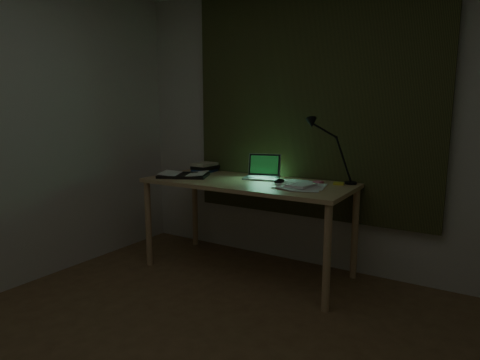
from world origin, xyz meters
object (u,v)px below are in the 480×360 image
at_px(desk, 247,227).
at_px(laptop, 261,167).
at_px(open_textbook, 184,175).
at_px(loose_papers, 296,184).
at_px(book_stack, 204,167).
at_px(desk_lamp, 352,153).

xyz_separation_m(desk, laptop, (0.05, 0.15, 0.50)).
distance_m(desk, open_textbook, 0.74).
height_order(desk, loose_papers, loose_papers).
bearing_deg(loose_papers, book_stack, 167.40).
height_order(desk, open_textbook, open_textbook).
bearing_deg(loose_papers, laptop, 159.53).
bearing_deg(loose_papers, desk, -179.04).
bearing_deg(open_textbook, laptop, -3.85).
distance_m(book_stack, loose_papers, 1.10).
relative_size(book_stack, desk_lamp, 0.45).
xyz_separation_m(laptop, loose_papers, (0.40, -0.15, -0.09)).
bearing_deg(book_stack, desk_lamp, 2.35).
distance_m(desk, loose_papers, 0.60).
bearing_deg(desk, desk_lamp, 21.25).
xyz_separation_m(desk, loose_papers, (0.44, 0.01, 0.41)).
bearing_deg(desk, loose_papers, 0.96).
xyz_separation_m(laptop, open_textbook, (-0.65, -0.25, -0.09)).
height_order(loose_papers, desk_lamp, desk_lamp).
xyz_separation_m(open_textbook, loose_papers, (1.05, 0.10, -0.01)).
xyz_separation_m(laptop, desk_lamp, (0.74, 0.15, 0.15)).
relative_size(open_textbook, desk_lamp, 0.84).
distance_m(desk, laptop, 0.53).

